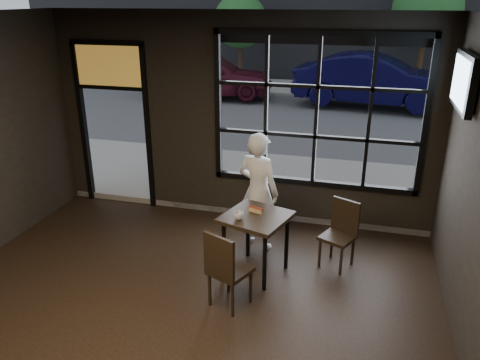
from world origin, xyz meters
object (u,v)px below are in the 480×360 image
(chair_near, at_px, (230,268))
(navy_car, at_px, (374,80))
(cafe_table, at_px, (256,244))
(man, at_px, (258,191))

(chair_near, distance_m, navy_car, 11.16)
(chair_near, bearing_deg, navy_car, -74.46)
(cafe_table, relative_size, chair_near, 0.85)
(cafe_table, xyz_separation_m, chair_near, (-0.12, -0.74, 0.07))
(cafe_table, distance_m, man, 0.82)
(cafe_table, height_order, man, man)
(chair_near, relative_size, man, 0.57)
(cafe_table, relative_size, man, 0.48)
(chair_near, relative_size, navy_car, 0.20)
(cafe_table, height_order, navy_car, navy_car)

